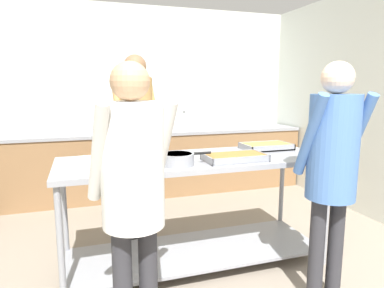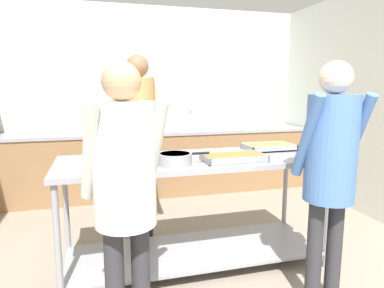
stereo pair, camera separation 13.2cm
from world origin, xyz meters
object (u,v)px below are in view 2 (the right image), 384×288
(plate_stack, at_px, (87,161))
(broccoli_bowl, at_px, (127,160))
(serving_tray_roast, at_px, (234,158))
(sauce_pan, at_px, (175,159))
(serving_tray_vegetables, at_px, (268,147))
(cook_behind_counter, at_px, (139,126))
(water_bottle, at_px, (191,121))
(guest_serving_left, at_px, (125,177))
(guest_serving_right, at_px, (330,159))

(plate_stack, relative_size, broccoli_bowl, 1.16)
(serving_tray_roast, bearing_deg, plate_stack, 169.32)
(broccoli_bowl, bearing_deg, sauce_pan, -7.55)
(sauce_pan, bearing_deg, serving_tray_vegetables, 21.48)
(sauce_pan, height_order, serving_tray_roast, sauce_pan)
(cook_behind_counter, height_order, water_bottle, cook_behind_counter)
(cook_behind_counter, bearing_deg, broccoli_bowl, -103.24)
(serving_tray_roast, bearing_deg, guest_serving_left, -146.77)
(water_bottle, bearing_deg, plate_stack, -123.70)
(broccoli_bowl, bearing_deg, plate_stack, 149.01)
(sauce_pan, bearing_deg, guest_serving_left, -125.84)
(broccoli_bowl, relative_size, sauce_pan, 0.59)
(broccoli_bowl, distance_m, serving_tray_roast, 0.82)
(sauce_pan, relative_size, guest_serving_right, 0.24)
(serving_tray_vegetables, relative_size, guest_serving_right, 0.27)
(serving_tray_roast, bearing_deg, sauce_pan, -179.04)
(plate_stack, height_order, cook_behind_counter, cook_behind_counter)
(serving_tray_roast, relative_size, serving_tray_vegetables, 1.08)
(broccoli_bowl, bearing_deg, serving_tray_roast, -2.69)
(serving_tray_vegetables, distance_m, cook_behind_counter, 1.24)
(plate_stack, distance_m, guest_serving_right, 1.74)
(serving_tray_vegetables, distance_m, guest_serving_left, 1.68)
(plate_stack, relative_size, guest_serving_left, 0.16)
(serving_tray_roast, distance_m, serving_tray_vegetables, 0.62)
(serving_tray_vegetables, bearing_deg, serving_tray_roast, -143.16)
(serving_tray_roast, distance_m, water_bottle, 2.28)
(serving_tray_vegetables, xyz_separation_m, guest_serving_left, (-1.38, -0.95, 0.06))
(guest_serving_right, bearing_deg, serving_tray_roast, 127.95)
(guest_serving_right, bearing_deg, cook_behind_counter, 127.60)
(guest_serving_right, bearing_deg, water_bottle, 93.54)
(cook_behind_counter, bearing_deg, sauce_pan, -78.93)
(plate_stack, distance_m, serving_tray_roast, 1.12)
(guest_serving_right, height_order, cook_behind_counter, cook_behind_counter)
(broccoli_bowl, distance_m, sauce_pan, 0.35)
(plate_stack, distance_m, serving_tray_vegetables, 1.61)
(broccoli_bowl, relative_size, water_bottle, 0.89)
(serving_tray_roast, height_order, cook_behind_counter, cook_behind_counter)
(serving_tray_roast, bearing_deg, serving_tray_vegetables, 36.84)
(serving_tray_roast, height_order, guest_serving_right, guest_serving_right)
(broccoli_bowl, distance_m, serving_tray_vegetables, 1.36)
(broccoli_bowl, distance_m, water_bottle, 2.48)
(broccoli_bowl, relative_size, serving_tray_roast, 0.48)
(serving_tray_roast, xyz_separation_m, cook_behind_counter, (-0.64, 0.83, 0.18))
(guest_serving_right, distance_m, cook_behind_counter, 1.77)
(water_bottle, bearing_deg, guest_serving_right, -86.46)
(broccoli_bowl, height_order, guest_serving_right, guest_serving_right)
(guest_serving_right, distance_m, water_bottle, 2.84)
(serving_tray_roast, bearing_deg, guest_serving_right, -52.05)
(serving_tray_vegetables, bearing_deg, guest_serving_left, -145.43)
(plate_stack, distance_m, cook_behind_counter, 0.80)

